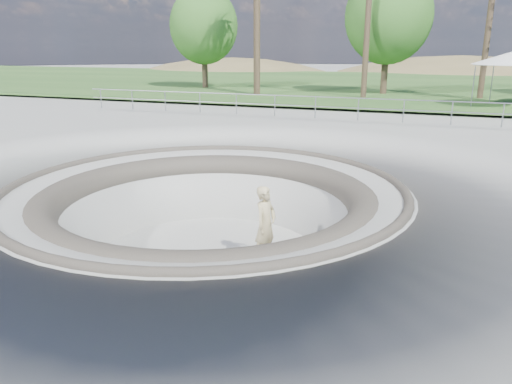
# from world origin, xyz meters

# --- Properties ---
(ground) EXTENTS (180.00, 180.00, 0.00)m
(ground) POSITION_xyz_m (0.00, 0.00, 0.00)
(ground) COLOR #A09F9A
(ground) RESTS_ON ground
(skate_bowl) EXTENTS (14.00, 14.00, 4.10)m
(skate_bowl) POSITION_xyz_m (0.00, 0.00, -1.83)
(skate_bowl) COLOR #A09F9A
(skate_bowl) RESTS_ON ground
(grass_strip) EXTENTS (180.00, 36.00, 0.12)m
(grass_strip) POSITION_xyz_m (0.00, 34.00, 0.22)
(grass_strip) COLOR #2D5522
(grass_strip) RESTS_ON ground
(distant_hills) EXTENTS (103.20, 45.00, 28.60)m
(distant_hills) POSITION_xyz_m (3.78, 57.17, -7.02)
(distant_hills) COLOR brown
(distant_hills) RESTS_ON ground
(safety_railing) EXTENTS (25.00, 0.06, 1.03)m
(safety_railing) POSITION_xyz_m (0.00, 12.00, 0.69)
(safety_railing) COLOR gray
(safety_railing) RESTS_ON ground
(skateboard) EXTENTS (0.92, 0.36, 0.09)m
(skateboard) POSITION_xyz_m (1.60, 0.02, -1.83)
(skateboard) COLOR olive
(skateboard) RESTS_ON ground
(skater) EXTENTS (0.63, 0.82, 1.98)m
(skater) POSITION_xyz_m (1.60, 0.02, -0.81)
(skater) COLOR #CCB984
(skater) RESTS_ON skateboard
(canopy_white) EXTENTS (5.21, 5.21, 2.89)m
(canopy_white) POSITION_xyz_m (8.89, 19.24, 2.81)
(canopy_white) COLOR gray
(canopy_white) RESTS_ON ground
(bushy_tree_left) EXTENTS (5.23, 4.76, 7.55)m
(bushy_tree_left) POSITION_xyz_m (-11.84, 24.94, 4.85)
(bushy_tree_left) COLOR brown
(bushy_tree_left) RESTS_ON ground
(bushy_tree_mid) EXTENTS (5.72, 5.20, 8.25)m
(bushy_tree_mid) POSITION_xyz_m (1.80, 24.50, 5.29)
(bushy_tree_mid) COLOR brown
(bushy_tree_mid) RESTS_ON ground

